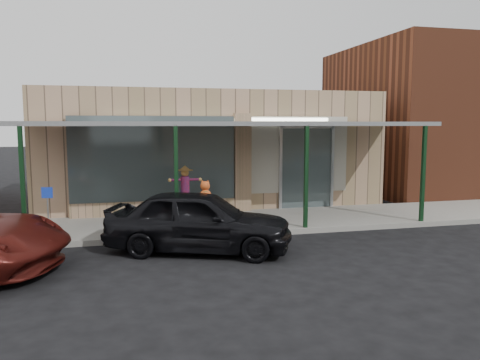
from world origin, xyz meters
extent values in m
plane|color=black|center=(0.00, 0.00, 0.00)|extent=(120.00, 120.00, 0.00)
cube|color=gray|center=(0.00, 3.60, 0.07)|extent=(40.00, 3.20, 0.15)
cube|color=tan|center=(0.00, 8.20, 2.10)|extent=(12.00, 6.00, 4.20)
cube|color=#475557|center=(-2.20, 5.05, 1.90)|extent=(5.20, 0.06, 2.80)
cube|color=#475557|center=(3.00, 5.18, 1.50)|extent=(1.80, 0.06, 2.80)
cube|color=tan|center=(0.70, 5.10, 1.70)|extent=(0.55, 0.30, 3.40)
cube|color=tan|center=(-2.20, 5.10, 0.35)|extent=(5.20, 0.30, 0.50)
cube|color=#AAA697|center=(0.00, 5.17, 2.00)|extent=(9.00, 0.02, 2.60)
cube|color=white|center=(0.00, 5.14, 3.20)|extent=(7.50, 0.03, 0.10)
cube|color=slate|center=(0.00, 3.60, 3.05)|extent=(12.00, 3.00, 0.12)
cube|color=#103218|center=(-5.50, 2.15, 1.55)|extent=(0.10, 0.10, 2.95)
cube|color=#103218|center=(-1.80, 2.15, 1.55)|extent=(0.10, 0.10, 2.95)
cube|color=#103218|center=(1.80, 2.15, 1.55)|extent=(0.10, 0.10, 2.95)
cube|color=#103218|center=(5.50, 2.15, 1.55)|extent=(0.10, 0.10, 2.95)
cube|color=brown|center=(13.00, 9.20, 3.25)|extent=(12.00, 8.00, 6.50)
cylinder|color=#533721|center=(-1.37, 3.87, 0.36)|extent=(0.80, 0.80, 0.43)
cylinder|color=navy|center=(-1.37, 3.87, 0.74)|extent=(0.29, 0.29, 0.32)
cylinder|color=maroon|center=(-1.37, 3.87, 1.20)|extent=(0.32, 0.32, 0.59)
sphere|color=#B88D46|center=(-1.37, 3.87, 1.60)|extent=(0.24, 0.24, 0.24)
cone|color=#B88D46|center=(-1.37, 3.87, 1.74)|extent=(0.39, 0.39, 0.15)
cylinder|color=#533721|center=(-0.42, 3.91, 0.36)|extent=(0.68, 0.68, 0.42)
ellipsoid|color=orange|center=(-0.42, 3.91, 0.71)|extent=(0.34, 0.34, 0.27)
cylinder|color=#4C471E|center=(-0.42, 3.91, 0.86)|extent=(0.04, 0.04, 0.06)
cylinder|color=gray|center=(-5.00, 2.40, 0.67)|extent=(0.04, 0.04, 1.05)
cube|color=blue|center=(-5.00, 2.40, 1.34)|extent=(0.27, 0.07, 0.27)
imported|color=black|center=(-1.40, 0.89, 0.75)|extent=(4.74, 3.19, 1.50)
ellipsoid|color=#DC5C26|center=(-1.08, 1.84, 1.14)|extent=(0.34, 0.29, 0.44)
sphere|color=#DC5C26|center=(-1.08, 1.88, 1.45)|extent=(0.25, 0.25, 0.25)
cylinder|color=#1A782A|center=(-1.08, 1.84, 1.32)|extent=(0.17, 0.17, 0.02)
camera|label=1|loc=(-3.01, -9.97, 3.03)|focal=35.00mm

